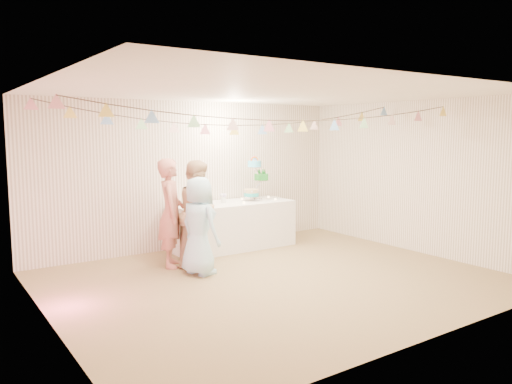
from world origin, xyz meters
TOP-DOWN VIEW (x-y plane):
  - floor at (0.00, 0.00)m, footprint 6.00×6.00m
  - ceiling at (0.00, 0.00)m, footprint 6.00×6.00m
  - back_wall at (0.00, 2.50)m, footprint 6.00×6.00m
  - front_wall at (0.00, -2.50)m, footprint 6.00×6.00m
  - left_wall at (-3.00, 0.00)m, footprint 5.00×5.00m
  - right_wall at (3.00, 0.00)m, footprint 5.00×5.00m
  - table at (0.52, 2.01)m, footprint 2.19×0.88m
  - cake_stand at (1.07, 2.06)m, footprint 0.67×0.39m
  - cake_bottom at (0.92, 2.00)m, footprint 0.31×0.31m
  - cake_middle at (1.25, 2.15)m, footprint 0.27×0.27m
  - cake_top_tier at (1.01, 2.03)m, footprint 0.25×0.25m
  - platter at (-0.09, 1.96)m, footprint 0.38×0.38m
  - posy at (0.36, 2.06)m, footprint 0.15×0.15m
  - person_adult_a at (-0.91, 1.49)m, footprint 0.63×0.72m
  - person_adult_b at (-0.53, 1.28)m, footprint 1.00×0.95m
  - person_child at (-0.76, 0.86)m, footprint 0.60×0.78m
  - bunting_back at (0.00, 1.10)m, footprint 5.60×1.10m
  - bunting_front at (0.00, -0.20)m, footprint 5.60×0.90m
  - tealight_0 at (-0.28, 1.86)m, footprint 0.04×0.04m
  - tealight_1 at (0.17, 2.19)m, footprint 0.04×0.04m
  - tealight_2 at (0.62, 1.79)m, footprint 0.04×0.04m
  - tealight_3 at (0.87, 2.23)m, footprint 0.04×0.04m
  - tealight_4 at (1.34, 1.83)m, footprint 0.04×0.04m
  - tealight_5 at (1.42, 2.16)m, footprint 0.04×0.04m

SIDE VIEW (x-z plane):
  - floor at x=0.00m, z-range 0.00..0.00m
  - table at x=0.52m, z-range 0.00..0.82m
  - person_child at x=-0.76m, z-range 0.00..1.43m
  - platter at x=-0.09m, z-range 0.75..0.77m
  - person_adult_b at x=-0.53m, z-range 0.00..1.64m
  - posy at x=0.36m, z-range 0.75..0.92m
  - person_adult_a at x=-0.91m, z-range 0.00..1.67m
  - cake_bottom at x=0.92m, z-range 0.76..0.91m
  - tealight_0 at x=-0.28m, z-range 0.82..0.85m
  - tealight_1 at x=0.17m, z-range 0.82..0.85m
  - tealight_2 at x=0.62m, z-range 0.82..0.85m
  - tealight_3 at x=0.87m, z-range 0.82..0.85m
  - tealight_4 at x=1.34m, z-range 0.82..0.85m
  - tealight_5 at x=1.42m, z-range 0.82..0.85m
  - cake_middle at x=1.25m, z-range 1.00..1.22m
  - cake_stand at x=1.07m, z-range 0.75..1.50m
  - back_wall at x=0.00m, z-range 1.30..1.30m
  - front_wall at x=0.00m, z-range 1.30..1.30m
  - left_wall at x=-3.00m, z-range 1.30..1.30m
  - right_wall at x=3.00m, z-range 1.30..1.30m
  - cake_top_tier at x=1.01m, z-range 1.28..1.47m
  - bunting_front at x=0.00m, z-range 2.14..2.50m
  - bunting_back at x=0.00m, z-range 2.15..2.55m
  - ceiling at x=0.00m, z-range 2.60..2.60m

